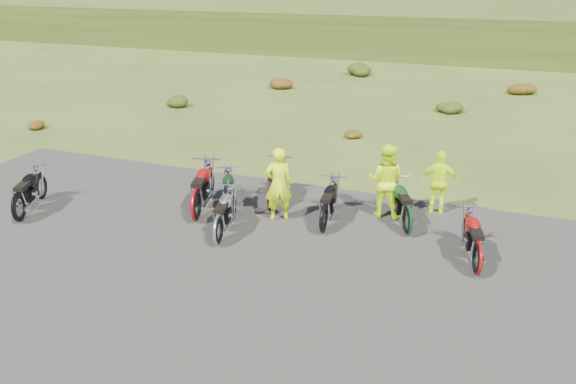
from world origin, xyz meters
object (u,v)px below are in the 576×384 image
at_px(motorcycle_3, 219,245).
at_px(motorcycle_7, 406,235).
at_px(motorcycle_0, 22,222).
at_px(person_middle, 278,186).

relative_size(motorcycle_3, motorcycle_7, 0.98).
height_order(motorcycle_0, motorcycle_7, motorcycle_0).
relative_size(motorcycle_3, person_middle, 1.07).
xyz_separation_m(motorcycle_3, motorcycle_7, (3.85, 2.02, 0.00)).
distance_m(motorcycle_3, person_middle, 2.09).
relative_size(motorcycle_0, motorcycle_3, 1.05).
xyz_separation_m(motorcycle_0, motorcycle_7, (8.96, 2.67, 0.00)).
bearing_deg(motorcycle_3, motorcycle_7, -75.40).
bearing_deg(person_middle, motorcycle_3, 36.55).
bearing_deg(motorcycle_0, motorcycle_7, -95.85).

